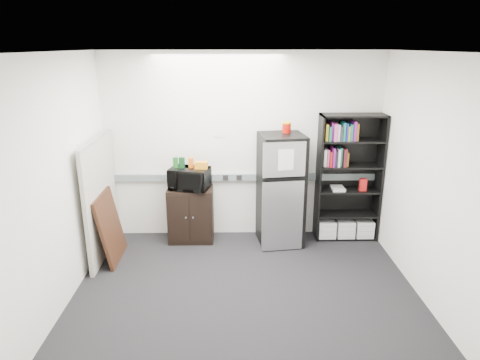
% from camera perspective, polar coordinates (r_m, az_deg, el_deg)
% --- Properties ---
extents(floor, '(4.00, 4.00, 0.00)m').
position_cam_1_polar(floor, '(5.11, 0.79, -15.16)').
color(floor, black).
rests_on(floor, ground).
extents(wall_back, '(4.00, 0.02, 2.70)m').
position_cam_1_polar(wall_back, '(6.21, 0.34, 4.43)').
color(wall_back, white).
rests_on(wall_back, floor).
extents(wall_right, '(0.02, 3.50, 2.70)m').
position_cam_1_polar(wall_right, '(5.01, 24.40, -0.44)').
color(wall_right, white).
rests_on(wall_right, floor).
extents(wall_left, '(0.02, 3.50, 2.70)m').
position_cam_1_polar(wall_left, '(4.89, -23.28, -0.71)').
color(wall_left, white).
rests_on(wall_left, floor).
extents(ceiling, '(4.00, 3.50, 0.02)m').
position_cam_1_polar(ceiling, '(4.30, 0.94, 16.73)').
color(ceiling, white).
rests_on(ceiling, wall_back).
extents(electrical_raceway, '(3.92, 0.05, 0.10)m').
position_cam_1_polar(electrical_raceway, '(6.30, 0.34, 0.38)').
color(electrical_raceway, slate).
rests_on(electrical_raceway, wall_back).
extents(wall_note, '(0.14, 0.00, 0.10)m').
position_cam_1_polar(wall_note, '(6.16, -2.93, 6.21)').
color(wall_note, white).
rests_on(wall_note, wall_back).
extents(bookshelf, '(0.90, 0.34, 1.85)m').
position_cam_1_polar(bookshelf, '(6.37, 14.25, 0.14)').
color(bookshelf, black).
rests_on(bookshelf, floor).
extents(cubicle_partition, '(0.06, 1.30, 1.62)m').
position_cam_1_polar(cubicle_partition, '(5.98, -18.04, -2.36)').
color(cubicle_partition, '#A7A194').
rests_on(cubicle_partition, floor).
extents(cabinet, '(0.64, 0.43, 0.81)m').
position_cam_1_polar(cabinet, '(6.29, -6.56, -4.58)').
color(cabinet, black).
rests_on(cabinet, floor).
extents(microwave, '(0.62, 0.49, 0.30)m').
position_cam_1_polar(microwave, '(6.09, -6.75, 0.19)').
color(microwave, black).
rests_on(microwave, cabinet).
extents(snack_box_a, '(0.08, 0.06, 0.15)m').
position_cam_1_polar(snack_box_a, '(6.08, -8.59, 2.31)').
color(snack_box_a, '#18561B').
rests_on(snack_box_a, microwave).
extents(snack_box_b, '(0.08, 0.07, 0.15)m').
position_cam_1_polar(snack_box_b, '(6.07, -7.76, 2.32)').
color(snack_box_b, '#0D3B19').
rests_on(snack_box_b, microwave).
extents(snack_box_c, '(0.08, 0.06, 0.14)m').
position_cam_1_polar(snack_box_c, '(6.06, -6.56, 2.28)').
color(snack_box_c, '#D26013').
rests_on(snack_box_c, microwave).
extents(snack_bag, '(0.18, 0.11, 0.10)m').
position_cam_1_polar(snack_bag, '(6.00, -5.20, 1.99)').
color(snack_bag, orange).
rests_on(snack_bag, microwave).
extents(refrigerator, '(0.67, 0.70, 1.60)m').
position_cam_1_polar(refrigerator, '(6.08, 5.45, -1.35)').
color(refrigerator, black).
rests_on(refrigerator, floor).
extents(coffee_can, '(0.12, 0.12, 0.17)m').
position_cam_1_polar(coffee_can, '(5.99, 6.23, 7.08)').
color(coffee_can, '#A51007').
rests_on(coffee_can, refrigerator).
extents(framed_poster, '(0.21, 0.72, 0.92)m').
position_cam_1_polar(framed_poster, '(5.94, -16.90, -6.01)').
color(framed_poster, black).
rests_on(framed_poster, floor).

